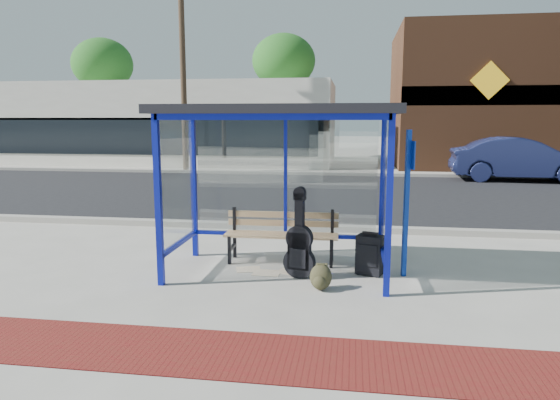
% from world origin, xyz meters
% --- Properties ---
extents(ground, '(120.00, 120.00, 0.00)m').
position_xyz_m(ground, '(0.00, 0.00, 0.00)').
color(ground, '#B2ADA0').
rests_on(ground, ground).
extents(brick_paver_strip, '(60.00, 1.00, 0.01)m').
position_xyz_m(brick_paver_strip, '(0.00, -2.60, 0.01)').
color(brick_paver_strip, maroon).
rests_on(brick_paver_strip, ground).
extents(curb_near, '(60.00, 0.25, 0.12)m').
position_xyz_m(curb_near, '(0.00, 2.90, 0.06)').
color(curb_near, gray).
rests_on(curb_near, ground).
extents(street_asphalt, '(60.00, 10.00, 0.00)m').
position_xyz_m(street_asphalt, '(0.00, 8.00, 0.00)').
color(street_asphalt, black).
rests_on(street_asphalt, ground).
extents(curb_far, '(60.00, 0.25, 0.12)m').
position_xyz_m(curb_far, '(0.00, 13.10, 0.06)').
color(curb_far, gray).
rests_on(curb_far, ground).
extents(far_sidewalk, '(60.00, 4.00, 0.01)m').
position_xyz_m(far_sidewalk, '(0.00, 15.00, 0.00)').
color(far_sidewalk, '#B2ADA0').
rests_on(far_sidewalk, ground).
extents(bus_shelter, '(3.30, 1.80, 2.42)m').
position_xyz_m(bus_shelter, '(0.00, 0.07, 2.07)').
color(bus_shelter, '#0E189B').
rests_on(bus_shelter, ground).
extents(storefront_white, '(18.00, 6.04, 4.00)m').
position_xyz_m(storefront_white, '(-9.00, 17.99, 2.00)').
color(storefront_white, silver).
rests_on(storefront_white, ground).
extents(storefront_brown, '(10.00, 7.08, 6.40)m').
position_xyz_m(storefront_brown, '(8.00, 18.49, 3.20)').
color(storefront_brown, '#59331E').
rests_on(storefront_brown, ground).
extents(tree_left, '(3.60, 3.60, 7.03)m').
position_xyz_m(tree_left, '(-14.00, 22.00, 5.45)').
color(tree_left, '#4C3826').
rests_on(tree_left, ground).
extents(tree_mid, '(3.60, 3.60, 7.03)m').
position_xyz_m(tree_mid, '(-3.00, 22.00, 5.45)').
color(tree_mid, '#4C3826').
rests_on(tree_mid, ground).
extents(utility_pole_west, '(1.60, 0.24, 8.00)m').
position_xyz_m(utility_pole_west, '(-6.00, 13.40, 4.11)').
color(utility_pole_west, '#4C3826').
rests_on(utility_pole_west, ground).
extents(bench, '(1.78, 0.46, 0.84)m').
position_xyz_m(bench, '(-0.04, 0.61, 0.47)').
color(bench, black).
rests_on(bench, ground).
extents(guitar_bag, '(0.46, 0.22, 1.23)m').
position_xyz_m(guitar_bag, '(0.32, -0.16, 0.45)').
color(guitar_bag, black).
rests_on(guitar_bag, ground).
extents(suitcase, '(0.42, 0.34, 0.63)m').
position_xyz_m(suitcase, '(1.31, 0.13, 0.29)').
color(suitcase, black).
rests_on(suitcase, ground).
extents(backpack, '(0.31, 0.29, 0.35)m').
position_xyz_m(backpack, '(0.66, -0.63, 0.17)').
color(backpack, '#322F1B').
rests_on(backpack, ground).
extents(sign_post, '(0.12, 0.26, 2.09)m').
position_xyz_m(sign_post, '(1.81, 0.14, 1.17)').
color(sign_post, '#0D2F98').
rests_on(sign_post, ground).
extents(newspaper_a, '(0.43, 0.38, 0.01)m').
position_xyz_m(newspaper_a, '(-0.47, 0.10, 0.00)').
color(newspaper_a, white).
rests_on(newspaper_a, ground).
extents(newspaper_b, '(0.41, 0.33, 0.01)m').
position_xyz_m(newspaper_b, '(-0.17, -0.02, 0.00)').
color(newspaper_b, white).
rests_on(newspaper_b, ground).
extents(newspaper_c, '(0.48, 0.43, 0.01)m').
position_xyz_m(newspaper_c, '(0.18, 0.08, 0.00)').
color(newspaper_c, white).
rests_on(newspaper_c, ground).
extents(parked_car, '(4.93, 2.02, 1.59)m').
position_xyz_m(parked_car, '(7.05, 12.19, 0.79)').
color(parked_car, '#1A214B').
rests_on(parked_car, ground).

